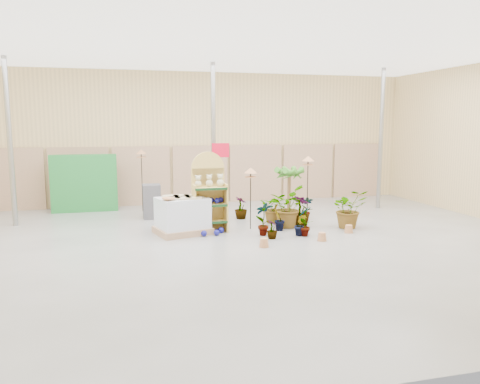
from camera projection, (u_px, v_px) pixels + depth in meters
The scene contains 25 objects.
room at pixel (234, 146), 11.26m from camera, with size 15.20×12.10×4.70m.
display_shelf at pixel (209, 195), 12.00m from camera, with size 0.86×0.55×2.05m.
teddy_bears at pixel (210, 182), 11.86m from camera, with size 0.75×0.19×0.31m.
gazing_balls_shelf at pixel (210, 201), 11.91m from camera, with size 0.75×0.26×0.14m.
gazing_balls_floor at pixel (213, 232), 11.66m from camera, with size 0.63×0.39×0.15m.
pallet_stack at pixel (182, 215), 11.76m from camera, with size 1.51×1.36×0.95m.
charcoal_planters at pixel (152, 201), 13.63m from camera, with size 0.50×0.50×1.00m.
trellis_stock at pixel (84, 183), 14.64m from camera, with size 2.00×0.30×1.80m, color #1D7630.
offer_sign at pixel (221, 165), 13.36m from camera, with size 0.50×0.08×2.20m.
bird_table_front at pixel (251, 172), 12.10m from camera, with size 0.34×0.34×1.62m.
bird_table_right at pixel (308, 161), 12.92m from camera, with size 0.34×0.34×1.87m.
bird_table_back at pixel (141, 154), 14.57m from camera, with size 0.34×0.34×1.96m.
palm at pixel (289, 172), 13.59m from camera, with size 0.70×0.70×1.60m.
potted_plant_0 at pixel (264, 219), 11.56m from camera, with size 0.45×0.30×0.85m, color #367820.
potted_plant_1 at pixel (279, 220), 12.05m from camera, with size 0.32×0.26×0.59m, color #367820.
potted_plant_2 at pixel (287, 207), 12.49m from camera, with size 0.99×0.86×1.10m, color #367820.
potted_plant_3 at pixel (301, 211), 12.48m from camera, with size 0.48×0.48×0.86m, color #367820.
potted_plant_4 at pixel (307, 207), 13.65m from camera, with size 0.35×0.23×0.66m, color #367820.
potted_plant_5 at pixel (273, 213), 13.04m from camera, with size 0.30×0.24×0.54m, color #367820.
potted_plant_6 at pixel (274, 208), 13.05m from camera, with size 0.77×0.66×0.85m, color #367820.
potted_plant_7 at pixel (272, 229), 11.25m from camera, with size 0.26×0.26×0.46m, color #367820.
potted_plant_8 at pixel (305, 220), 11.50m from camera, with size 0.41×0.28×0.79m, color #367820.
potted_plant_9 at pixel (300, 225), 11.53m from camera, with size 0.30×0.24×0.54m, color #367820.
potted_plant_10 at pixel (349, 209), 12.39m from camera, with size 0.93×0.81×1.04m, color #367820.
potted_plant_11 at pixel (241, 208), 13.59m from camera, with size 0.37×0.37×0.66m, color #367820.
Camera 1 is at (-2.64, -10.08, 2.75)m, focal length 35.00 mm.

